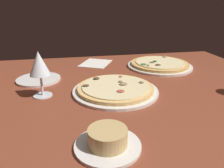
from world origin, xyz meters
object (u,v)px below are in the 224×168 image
ramekin_on_saucer (108,140)px  paper_menu (96,63)px  pizza_side (160,65)px  pizza_main (115,89)px  side_plate (39,79)px  wine_glass_far (39,65)px

ramekin_on_saucer → paper_menu: bearing=-95.3°
pizza_side → pizza_main: bearing=44.0°
ramekin_on_saucer → paper_menu: (-6.66, -72.14, -1.78)cm
side_plate → ramekin_on_saucer: bearing=112.4°
pizza_main → side_plate: size_ratio=1.73×
pizza_side → wine_glass_far: bearing=25.3°
pizza_main → wine_glass_far: wine_glass_far is taller
ramekin_on_saucer → paper_menu: size_ratio=0.92×
pizza_side → wine_glass_far: size_ratio=2.01×
pizza_main → pizza_side: size_ratio=0.97×
wine_glass_far → paper_menu: 46.83cm
pizza_side → ramekin_on_saucer: ramekin_on_saucer is taller
wine_glass_far → paper_menu: wine_glass_far is taller
wine_glass_far → side_plate: wine_glass_far is taller
side_plate → paper_menu: side_plate is taller
pizza_side → paper_menu: size_ratio=1.90×
paper_menu → pizza_side: bearing=-174.6°
ramekin_on_saucer → side_plate: (20.95, -50.74, -1.48)cm
paper_menu → wine_glass_far: bearing=84.8°
pizza_main → side_plate: pizza_main is taller
paper_menu → side_plate: bearing=64.8°
pizza_main → wine_glass_far: 28.19cm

